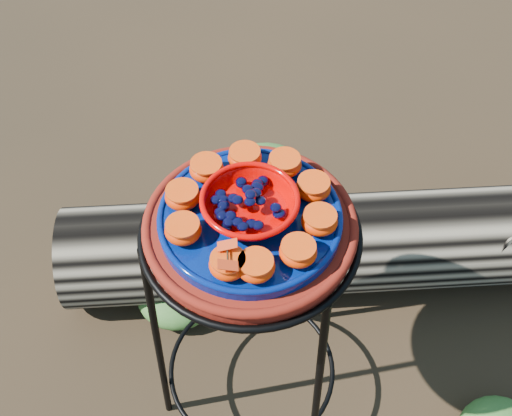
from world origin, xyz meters
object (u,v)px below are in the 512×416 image
(plant_stand, at_px, (251,328))
(red_bowl, at_px, (250,206))
(cobalt_plate, at_px, (250,218))
(driftwood_log, at_px, (336,244))
(terracotta_saucer, at_px, (250,227))

(plant_stand, xyz_separation_m, red_bowl, (0.00, 0.00, 0.42))
(cobalt_plate, bearing_deg, driftwood_log, 76.77)
(driftwood_log, bearing_deg, red_bowl, -103.23)
(terracotta_saucer, xyz_separation_m, cobalt_plate, (0.00, 0.00, 0.03))
(red_bowl, relative_size, driftwood_log, 0.11)
(plant_stand, relative_size, driftwood_log, 0.46)
(plant_stand, height_order, terracotta_saucer, terracotta_saucer)
(terracotta_saucer, bearing_deg, cobalt_plate, 0.00)
(terracotta_saucer, xyz_separation_m, driftwood_log, (0.10, 0.44, -0.57))
(red_bowl, bearing_deg, driftwood_log, 76.77)
(plant_stand, bearing_deg, cobalt_plate, 0.00)
(driftwood_log, bearing_deg, plant_stand, -103.23)
(plant_stand, height_order, cobalt_plate, cobalt_plate)
(cobalt_plate, bearing_deg, plant_stand, 0.00)
(plant_stand, bearing_deg, driftwood_log, 76.77)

